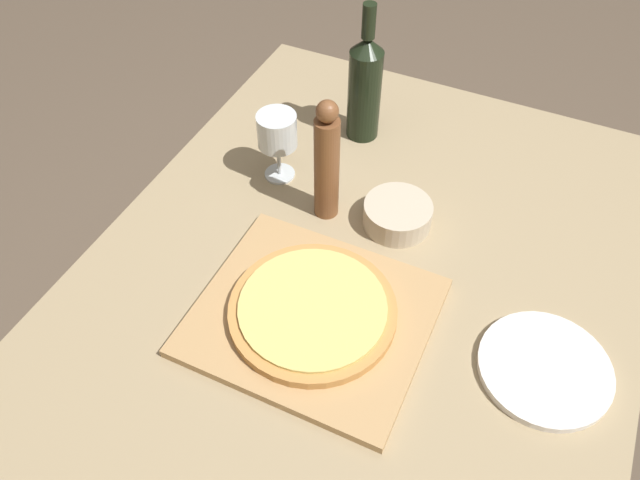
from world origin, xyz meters
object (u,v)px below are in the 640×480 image
Objects in this scene: pepper_mill at (327,163)px; small_bowl at (397,215)px; wine_bottle at (365,86)px; pizza at (313,310)px; wine_glass at (277,133)px.

pepper_mill is 1.99× the size of small_bowl.
wine_bottle reaches higher than small_bowl.
pizza is at bearing -100.45° from small_bowl.
wine_glass reaches higher than pizza.
wine_glass is at bearing 126.19° from pizza.
pepper_mill reaches higher than wine_glass.
small_bowl is (0.05, 0.28, -0.00)m from pizza.
pizza is at bearing -76.87° from wine_bottle.
pizza is 0.28m from small_bowl.
pepper_mill is at bearing -168.78° from small_bowl.
wine_bottle is at bearing 96.55° from pepper_mill.
wine_glass is (-0.22, 0.31, 0.08)m from pizza.
pepper_mill is (-0.09, 0.25, 0.10)m from pizza.
small_bowl is at bearing -53.79° from wine_bottle.
wine_bottle reaches higher than wine_glass.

